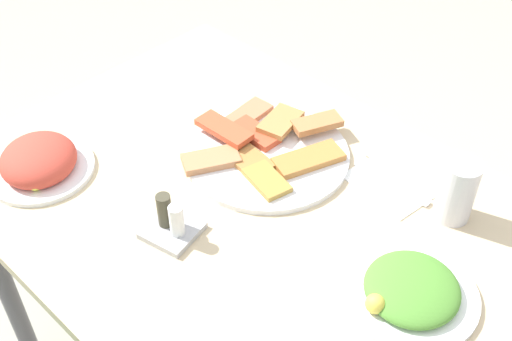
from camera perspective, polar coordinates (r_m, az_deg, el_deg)
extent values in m
cube|color=beige|center=(1.22, -0.69, -3.06)|extent=(1.09, 0.79, 0.02)
cylinder|color=#545259|center=(1.89, -4.00, 1.54)|extent=(0.04, 0.04, 0.70)
cylinder|color=#545259|center=(1.66, -21.30, -9.37)|extent=(0.04, 0.04, 0.70)
cylinder|color=white|center=(1.30, 0.97, 1.42)|extent=(0.33, 0.33, 0.01)
cube|color=#B87A3D|center=(1.27, -0.72, 0.99)|extent=(0.11, 0.07, 0.01)
cube|color=#CB4F31|center=(1.33, -0.06, 3.32)|extent=(0.11, 0.05, 0.01)
cube|color=#C27E3D|center=(1.27, 4.66, 1.02)|extent=(0.10, 0.15, 0.01)
cube|color=#D05332|center=(1.32, -2.85, 3.68)|extent=(0.13, 0.05, 0.01)
cube|color=#B68C3F|center=(1.22, 0.90, -0.83)|extent=(0.11, 0.08, 0.01)
cube|color=#BB7947|center=(1.33, 5.41, 4.19)|extent=(0.08, 0.11, 0.01)
cube|color=#CB7751|center=(1.38, -0.67, 4.99)|extent=(0.06, 0.11, 0.01)
cube|color=#BD8349|center=(1.34, 2.18, 4.35)|extent=(0.08, 0.11, 0.01)
cube|color=tan|center=(1.27, -4.00, 0.95)|extent=(0.10, 0.12, 0.01)
cylinder|color=white|center=(1.33, -18.44, 0.15)|extent=(0.21, 0.21, 0.01)
ellipsoid|color=#CE4335|center=(1.32, -18.66, 0.92)|extent=(0.21, 0.21, 0.07)
sphere|color=yellow|center=(1.27, -18.94, -1.04)|extent=(0.03, 0.03, 0.03)
cylinder|color=white|center=(1.09, 13.48, -10.60)|extent=(0.22, 0.22, 0.01)
ellipsoid|color=#539434|center=(1.07, 13.61, -10.08)|extent=(0.21, 0.21, 0.04)
sphere|color=#E4D44B|center=(1.04, 10.48, -11.50)|extent=(0.03, 0.03, 0.03)
cylinder|color=silver|center=(1.19, 17.33, -1.72)|extent=(0.07, 0.07, 0.12)
cube|color=white|center=(1.28, 12.33, -0.80)|extent=(0.17, 0.17, 0.00)
cube|color=silver|center=(1.28, 12.81, -0.27)|extent=(0.17, 0.02, 0.00)
cube|color=silver|center=(1.26, 11.89, -1.07)|extent=(0.17, 0.02, 0.00)
cube|color=#B2B2B7|center=(1.16, -7.39, -5.26)|extent=(0.11, 0.11, 0.01)
cylinder|color=white|center=(1.12, -7.02, -4.39)|extent=(0.03, 0.03, 0.06)
cylinder|color=#474231|center=(1.14, -8.09, -3.49)|extent=(0.03, 0.03, 0.07)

